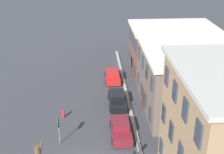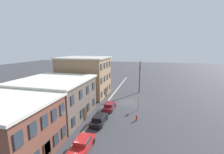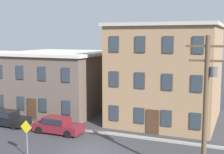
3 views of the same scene
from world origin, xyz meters
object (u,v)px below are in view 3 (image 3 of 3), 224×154
Objects in this scene: car_black at (7,118)px; caution_sign at (27,132)px; utility_pole at (206,103)px; car_maroon at (58,125)px.

car_black is 9.04m from caution_sign.
utility_pole is (18.91, -5.14, 4.08)m from car_black.
caution_sign is 0.32× the size of utility_pole.
car_maroon is at bearing 159.04° from utility_pole.
utility_pole is at bearing 2.93° from caution_sign.
caution_sign is (1.05, -5.62, 1.08)m from car_maroon.
car_black is at bearing 178.66° from car_maroon.
car_black and car_maroon have the same top height.
caution_sign is at bearing -39.90° from car_black.
caution_sign is at bearing -177.07° from utility_pole.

